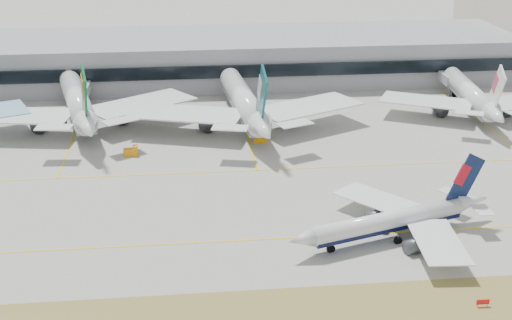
{
  "coord_description": "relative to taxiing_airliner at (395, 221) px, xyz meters",
  "views": [
    {
      "loc": [
        -5.74,
        -127.07,
        65.58
      ],
      "look_at": [
        9.82,
        18.0,
        7.5
      ],
      "focal_mm": 50.0,
      "sensor_mm": 36.0,
      "label": 1
    }
  ],
  "objects": [
    {
      "name": "widebody_cathay",
      "position": [
        -22.7,
        70.5,
        2.69
      ],
      "size": [
        66.99,
        65.77,
        23.96
      ],
      "rotation": [
        0.0,
        0.0,
        1.66
      ],
      "color": "white",
      "rests_on": "ground"
    },
    {
      "name": "widebody_china_air",
      "position": [
        45.0,
        74.33,
        1.72
      ],
      "size": [
        56.73,
        55.76,
        20.31
      ],
      "rotation": [
        0.0,
        0.0,
        1.47
      ],
      "color": "white",
      "rests_on": "ground"
    },
    {
      "name": "ground",
      "position": [
        -34.32,
        6.89,
        -3.68
      ],
      "size": [
        3000.0,
        3000.0,
        0.0
      ],
      "primitive_type": "plane",
      "color": "gray",
      "rests_on": "ground"
    },
    {
      "name": "taxiing_airliner",
      "position": [
        0.0,
        0.0,
        0.0
      ],
      "size": [
        44.18,
        37.55,
        15.25
      ],
      "rotation": [
        0.0,
        0.0,
        3.45
      ],
      "color": "white",
      "rests_on": "ground"
    },
    {
      "name": "widebody_eva",
      "position": [
        -69.43,
        76.02,
        2.66
      ],
      "size": [
        65.29,
        64.95,
        23.84
      ],
      "rotation": [
        0.0,
        0.0,
        1.79
      ],
      "color": "white",
      "rests_on": "ground"
    },
    {
      "name": "hold_sign_right",
      "position": [
        7.51,
        -25.11,
        -2.8
      ],
      "size": [
        2.2,
        0.15,
        1.35
      ],
      "color": "red",
      "rests_on": "ground"
    },
    {
      "name": "gse_c",
      "position": [
        -19.9,
        56.34,
        -2.63
      ],
      "size": [
        3.55,
        2.0,
        2.6
      ],
      "color": "orange",
      "rests_on": "ground"
    },
    {
      "name": "gse_b",
      "position": [
        -53.53,
        50.05,
        -2.63
      ],
      "size": [
        3.55,
        2.0,
        2.6
      ],
      "color": "orange",
      "rests_on": "ground"
    },
    {
      "name": "terminal",
      "position": [
        -34.32,
        121.72,
        3.83
      ],
      "size": [
        280.0,
        43.1,
        15.0
      ],
      "color": "gray",
      "rests_on": "ground"
    }
  ]
}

